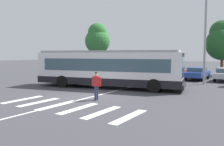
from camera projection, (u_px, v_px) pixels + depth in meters
name	position (u px, v px, depth m)	size (l,w,h in m)	color
ground_plane	(90.00, 97.00, 15.42)	(160.00, 160.00, 0.00)	#3D3D42
city_transit_bus	(108.00, 69.00, 19.54)	(12.37, 5.02, 3.06)	black
pedestrian_crossing_street	(96.00, 84.00, 14.33)	(0.56, 0.41, 1.72)	#333856
parked_car_charcoal	(114.00, 69.00, 31.45)	(2.05, 4.59, 1.35)	black
parked_car_champagne	(132.00, 70.00, 29.84)	(1.92, 4.52, 1.35)	black
parked_car_black	(150.00, 71.00, 28.26)	(1.99, 4.56, 1.35)	black
parked_car_red	(175.00, 72.00, 27.10)	(1.87, 4.50, 1.35)	black
parked_car_blue	(197.00, 73.00, 25.57)	(1.94, 4.53, 1.35)	black
twin_arm_street_lamp	(206.00, 22.00, 21.43)	(4.75, 0.32, 9.10)	#939399
background_tree_left	(97.00, 39.00, 37.73)	(3.97, 3.97, 7.65)	brown
background_tree_right	(222.00, 40.00, 30.72)	(4.25, 4.25, 7.16)	brown
crosswalk_painted_stripes	(68.00, 107.00, 12.60)	(7.84, 2.88, 0.01)	silver
lane_center_line	(108.00, 93.00, 17.08)	(0.16, 24.00, 0.01)	silver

